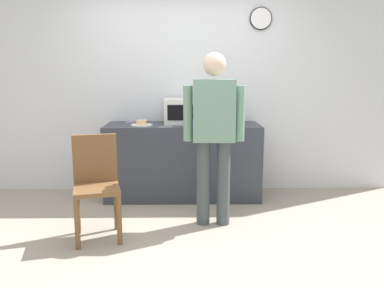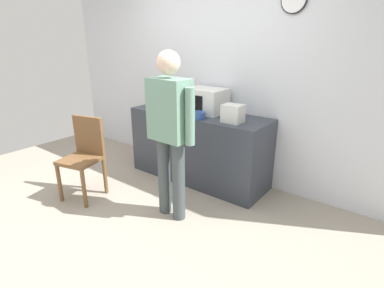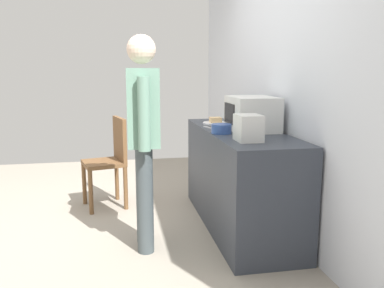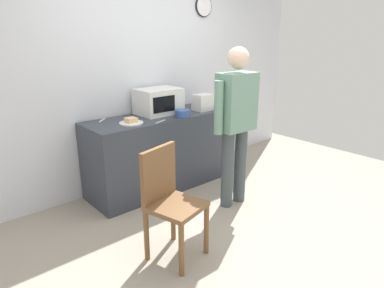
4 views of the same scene
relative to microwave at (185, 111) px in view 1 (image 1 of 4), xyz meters
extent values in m
plane|color=#9E9384|center=(-0.05, -1.31, -1.04)|extent=(6.00, 6.00, 0.00)
cube|color=silver|center=(-0.05, 0.29, 0.26)|extent=(5.40, 0.10, 2.60)
cylinder|color=white|center=(0.92, 0.22, 1.11)|extent=(0.25, 0.03, 0.25)
cylinder|color=black|center=(0.92, 0.22, 1.11)|extent=(0.27, 0.02, 0.27)
cube|color=#333842|center=(-0.03, -0.09, -0.60)|extent=(1.83, 0.62, 0.89)
cube|color=silver|center=(0.00, 0.00, 0.00)|extent=(0.50, 0.38, 0.30)
cube|color=black|center=(-0.06, -0.19, 0.00)|extent=(0.30, 0.01, 0.18)
cylinder|color=white|center=(-0.51, -0.21, -0.14)|extent=(0.25, 0.25, 0.01)
cube|color=#E4BB80|center=(-0.51, -0.21, -0.11)|extent=(0.11, 0.11, 0.05)
cylinder|color=#33519E|center=(0.11, -0.31, -0.11)|extent=(0.17, 0.17, 0.08)
cube|color=silver|center=(0.52, -0.21, -0.05)|extent=(0.22, 0.18, 0.20)
cube|color=silver|center=(-0.68, 0.13, -0.15)|extent=(0.14, 0.13, 0.01)
cube|color=silver|center=(-0.23, -0.34, -0.15)|extent=(0.17, 0.08, 0.01)
cylinder|color=#40494D|center=(0.37, -0.98, -0.62)|extent=(0.13, 0.13, 0.85)
cylinder|color=#40494D|center=(0.17, -0.98, -0.62)|extent=(0.13, 0.13, 0.85)
cube|color=gray|center=(0.27, -0.98, 0.10)|extent=(0.41, 0.25, 0.59)
cylinder|color=gray|center=(0.52, -0.99, 0.07)|extent=(0.09, 0.09, 0.53)
cylinder|color=gray|center=(0.02, -0.97, 0.07)|extent=(0.09, 0.09, 0.53)
sphere|color=beige|center=(0.27, -0.98, 0.53)|extent=(0.22, 0.22, 0.22)
cylinder|color=brown|center=(-0.93, -1.54, -0.82)|extent=(0.04, 0.04, 0.45)
cylinder|color=brown|center=(-0.58, -1.46, -0.82)|extent=(0.04, 0.04, 0.45)
cylinder|color=brown|center=(-1.01, -1.20, -0.82)|extent=(0.04, 0.04, 0.45)
cylinder|color=brown|center=(-0.67, -1.11, -0.82)|extent=(0.04, 0.04, 0.45)
cube|color=brown|center=(-0.80, -1.33, -0.57)|extent=(0.49, 0.49, 0.04)
cube|color=brown|center=(-0.84, -1.15, -0.33)|extent=(0.40, 0.14, 0.45)
camera|label=1|loc=(0.01, -4.72, 0.45)|focal=36.65mm
camera|label=2|loc=(2.14, -3.07, 0.74)|focal=28.16mm
camera|label=3|loc=(3.39, -1.18, 0.37)|focal=37.67mm
camera|label=4|loc=(-2.33, -3.28, 0.76)|focal=31.94mm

